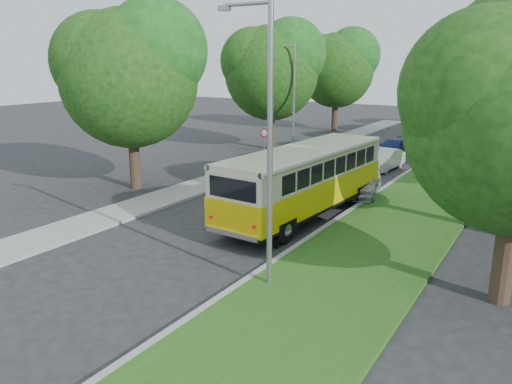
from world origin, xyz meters
The scene contains 13 objects.
ground centered at (0.00, 0.00, 0.00)m, with size 120.00×120.00×0.00m, color #242426.
curb centered at (3.60, 5.00, 0.07)m, with size 0.20×70.00×0.15m, color gray.
grass_verge centered at (5.95, 5.00, 0.07)m, with size 4.50×70.00×0.13m, color #2A5516.
sidewalk centered at (-4.80, 5.00, 0.06)m, with size 2.20×70.00×0.12m, color gray.
treeline centered at (3.15, 17.99, 5.93)m, with size 24.27×41.91×9.46m.
lamppost_near centered at (4.21, -2.50, 4.37)m, with size 1.71×0.16×8.00m.
lamppost_far centered at (-4.70, 16.00, 4.12)m, with size 1.71×0.16×7.50m.
warning_sign centered at (-4.50, 11.98, 1.71)m, with size 0.56×0.10×2.50m.
vintage_bus centered at (2.10, 4.23, 1.48)m, with size 2.57×9.98×2.97m, color #E6C107, non-canonical shape.
car_silver centered at (2.95, 8.84, 0.69)m, with size 1.63×4.06×1.38m, color silver.
car_white centered at (2.03, 15.22, 0.62)m, with size 1.31×3.77×1.24m, color silver.
car_blue centered at (1.32, 19.63, 0.62)m, with size 1.73×4.25×1.23m, color navy.
car_grey centered at (3.00, 28.80, 0.69)m, with size 2.28×4.95×1.38m, color #5B5E63.
Camera 1 is at (11.04, -14.13, 6.41)m, focal length 35.00 mm.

